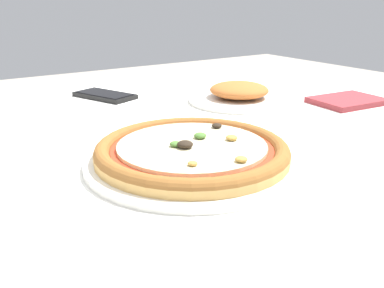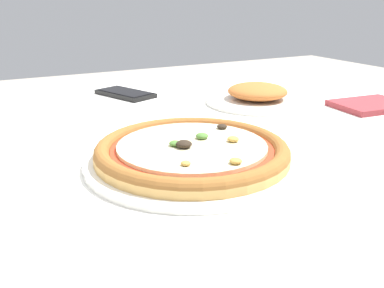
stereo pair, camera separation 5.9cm
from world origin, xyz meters
name	(u,v)px [view 1 (the left image)]	position (x,y,z in m)	size (l,w,h in m)	color
dining_table	(127,204)	(0.00, 0.00, 0.67)	(1.44, 1.09, 0.75)	brown
pizza_plate	(192,153)	(0.07, -0.08, 0.77)	(0.30, 0.30, 0.04)	white
cell_phone	(105,95)	(0.13, 0.38, 0.75)	(0.12, 0.16, 0.01)	black
side_plate	(239,95)	(0.36, 0.17, 0.77)	(0.22, 0.22, 0.04)	white
napkin_folded	(348,101)	(0.55, 0.03, 0.75)	(0.16, 0.12, 0.01)	#933338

